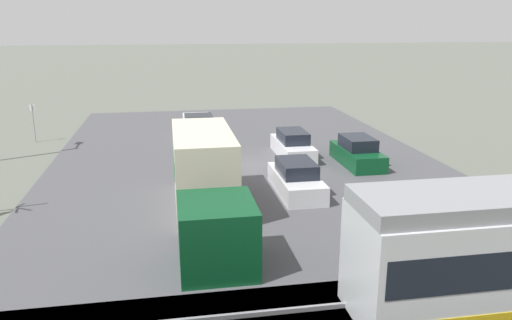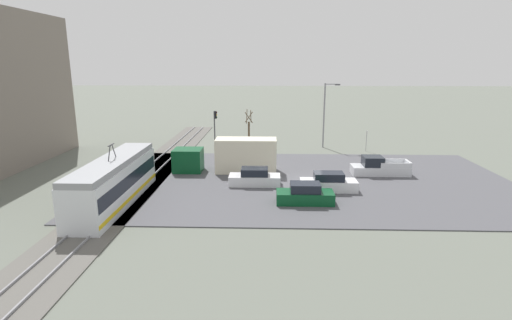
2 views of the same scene
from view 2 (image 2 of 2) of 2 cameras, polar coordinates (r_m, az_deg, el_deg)
ground_plane at (r=37.46m, az=7.40°, el=-3.03°), size 320.00×320.00×0.00m
road_surface at (r=37.45m, az=7.40°, el=-2.97°), size 22.18×37.57×0.08m
rail_bed at (r=39.12m, az=-15.88°, el=-2.65°), size 62.63×4.40×0.22m
light_rail_tram at (r=32.60m, az=-19.59°, el=-2.99°), size 12.63×2.71×4.66m
box_truck at (r=39.87m, az=-3.45°, el=0.51°), size 2.49×10.25×3.36m
pickup_truck at (r=40.78m, az=17.16°, el=-1.05°), size 1.99×5.52×1.80m
sedan_car_0 at (r=34.64m, az=10.32°, el=-3.26°), size 1.75×4.79×1.59m
sedan_car_1 at (r=31.34m, az=7.01°, el=-4.95°), size 1.83×4.43×1.60m
sedan_car_2 at (r=35.66m, az=-0.20°, el=-2.58°), size 1.85×4.56×1.54m
traffic_light_pole at (r=50.90m, az=-5.87°, el=5.09°), size 0.28×0.47×4.83m
street_tree at (r=50.12m, az=-1.02°, el=4.06°), size 1.20×1.00×5.09m
street_lamp_near_crossing at (r=52.04m, az=9.93°, el=6.92°), size 0.36×1.95×8.24m
no_parking_sign at (r=51.31m, az=15.51°, el=2.93°), size 0.32×0.08×2.59m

